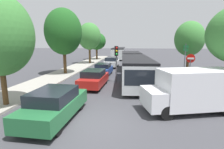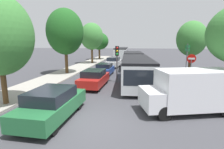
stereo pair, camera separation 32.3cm
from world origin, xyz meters
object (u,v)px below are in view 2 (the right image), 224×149
(tree_left_far, at_px, (92,37))
(tree_left_mid, at_px, (65,33))
(no_entry_sign, at_px, (191,66))
(articulated_bus, at_px, (134,64))
(queued_car_red, at_px, (94,78))
(queued_car_green, at_px, (52,104))
(tree_right_mid, at_px, (192,39))
(queued_car_blue, at_px, (105,69))
(traffic_light, at_px, (117,56))
(white_van, at_px, (192,90))
(direction_sign_post, at_px, (187,54))
(city_bus_rear, at_px, (122,52))
(queued_car_white, at_px, (114,62))
(tree_left_distant, at_px, (100,42))

(tree_left_far, bearing_deg, tree_left_mid, -91.72)
(no_entry_sign, bearing_deg, articulated_bus, -135.02)
(articulated_bus, bearing_deg, queued_car_red, -36.72)
(articulated_bus, xyz_separation_m, queued_car_green, (-3.68, -11.56, -0.61))
(tree_left_mid, bearing_deg, tree_right_mid, 5.50)
(queued_car_blue, bearing_deg, tree_left_far, 24.38)
(traffic_light, relative_size, tree_left_mid, 0.45)
(queued_car_red, xyz_separation_m, traffic_light, (1.70, 2.04, 1.76))
(white_van, xyz_separation_m, tree_right_mid, (2.88, 11.33, 2.88))
(no_entry_sign, xyz_separation_m, direction_sign_post, (0.80, 4.50, 0.68))
(city_bus_rear, relative_size, queued_car_white, 2.69)
(city_bus_rear, bearing_deg, white_van, -169.35)
(direction_sign_post, bearing_deg, queued_car_red, 27.32)
(articulated_bus, relative_size, no_entry_sign, 5.80)
(queued_car_white, relative_size, direction_sign_post, 1.21)
(articulated_bus, relative_size, queued_car_white, 3.77)
(white_van, distance_m, tree_left_mid, 15.46)
(city_bus_rear, height_order, queued_car_green, city_bus_rear)
(traffic_light, distance_m, tree_left_far, 15.05)
(no_entry_sign, bearing_deg, tree_left_distant, -150.91)
(city_bus_rear, bearing_deg, traffic_light, -177.25)
(queued_car_green, bearing_deg, traffic_light, -12.16)
(no_entry_sign, bearing_deg, tree_left_mid, -111.57)
(tree_left_far, bearing_deg, articulated_bus, -54.11)
(no_entry_sign, height_order, tree_left_mid, tree_left_mid)
(queued_car_green, distance_m, queued_car_red, 6.52)
(articulated_bus, distance_m, no_entry_sign, 6.49)
(tree_left_mid, distance_m, tree_left_distant, 17.46)
(queued_car_red, xyz_separation_m, tree_left_far, (-4.40, 15.63, 3.86))
(queued_car_green, bearing_deg, direction_sign_post, -36.45)
(white_van, xyz_separation_m, no_entry_sign, (1.25, 5.01, 0.64))
(city_bus_rear, height_order, tree_left_far, tree_left_far)
(tree_left_distant, bearing_deg, queued_car_red, -78.54)
(no_entry_sign, xyz_separation_m, tree_left_far, (-12.23, 15.15, 2.72))
(white_van, xyz_separation_m, direction_sign_post, (2.05, 9.52, 1.31))
(queued_car_green, relative_size, white_van, 0.84)
(tree_right_mid, bearing_deg, city_bus_rear, 116.45)
(queued_car_blue, bearing_deg, articulated_bus, -93.55)
(city_bus_rear, distance_m, white_van, 31.56)
(tree_right_mid, bearing_deg, white_van, -104.27)
(queued_car_blue, distance_m, tree_left_mid, 6.13)
(queued_car_blue, relative_size, traffic_light, 1.16)
(tree_left_far, height_order, tree_right_mid, tree_left_far)
(city_bus_rear, distance_m, queued_car_red, 26.29)
(no_entry_sign, distance_m, tree_left_distant, 25.70)
(queued_car_green, relative_size, queued_car_red, 1.05)
(articulated_bus, xyz_separation_m, direction_sign_post, (5.38, -0.08, 1.16))
(city_bus_rear, height_order, tree_left_distant, tree_left_distant)
(white_van, bearing_deg, city_bus_rear, -93.22)
(queued_car_green, xyz_separation_m, tree_right_mid, (9.88, 13.30, 3.34))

